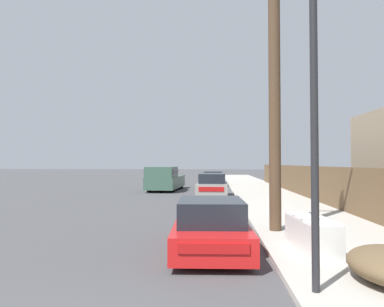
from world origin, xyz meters
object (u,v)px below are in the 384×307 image
pickup_truck (165,179)px  utility_pole (275,89)px  car_parked_far (214,179)px  discarded_fridge (312,234)px  parked_sports_car_red (211,227)px  car_parked_mid (212,186)px  street_lamp (314,96)px

pickup_truck → utility_pole: size_ratio=0.72×
car_parked_far → discarded_fridge: bearing=-81.1°
car_parked_far → utility_pole: (1.93, -20.67, 3.64)m
discarded_fridge → parked_sports_car_red: size_ratio=0.46×
parked_sports_car_red → car_parked_mid: (-0.07, 12.78, 0.11)m
discarded_fridge → car_parked_far: 23.13m
street_lamp → car_parked_mid: bearing=96.3°
parked_sports_car_red → car_parked_far: car_parked_far is taller
car_parked_mid → utility_pole: utility_pole is taller
discarded_fridge → pickup_truck: 18.68m
pickup_truck → utility_pole: bearing=113.2°
pickup_truck → parked_sports_car_red: bearing=105.3°
car_parked_mid → street_lamp: size_ratio=0.84×
parked_sports_car_red → street_lamp: (1.65, -2.86, 2.56)m
car_parked_far → street_lamp: (1.71, -25.45, 2.49)m
car_parked_far → pickup_truck: pickup_truck is taller
street_lamp → pickup_truck: bearing=104.9°
pickup_truck → street_lamp: size_ratio=1.12×
discarded_fridge → parked_sports_car_red: (-2.26, 0.42, 0.06)m
car_parked_mid → street_lamp: street_lamp is taller
discarded_fridge → car_parked_mid: car_parked_mid is taller
car_parked_mid → pickup_truck: pickup_truck is taller
car_parked_mid → utility_pole: 11.59m
car_parked_mid → street_lamp: 15.92m
parked_sports_car_red → discarded_fridge: bearing=-12.8°
car_parked_far → pickup_truck: bearing=-121.2°
utility_pole → parked_sports_car_red: bearing=-134.0°
discarded_fridge → utility_pole: utility_pole is taller
car_parked_mid → pickup_truck: bearing=130.2°
parked_sports_car_red → pickup_truck: pickup_truck is taller
parked_sports_car_red → car_parked_far: size_ratio=0.89×
pickup_truck → street_lamp: bearing=108.1°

